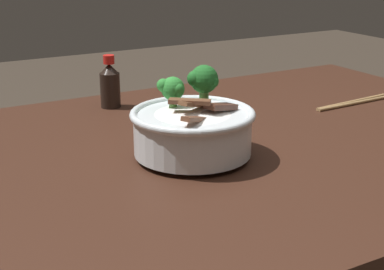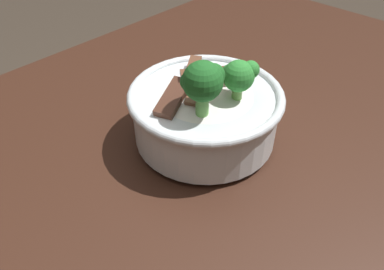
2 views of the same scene
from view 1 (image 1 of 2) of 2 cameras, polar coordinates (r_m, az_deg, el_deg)
dining_table at (r=1.05m, az=2.17°, el=-6.29°), size 1.30×0.83×0.81m
rice_bowl at (r=0.93m, az=0.07°, el=0.89°), size 0.20×0.20×0.15m
chopsticks_pair at (r=1.30m, az=15.77°, el=3.13°), size 0.22×0.03×0.01m
soy_sauce_bottle at (r=1.23m, az=-8.10°, el=4.93°), size 0.04×0.04×0.11m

